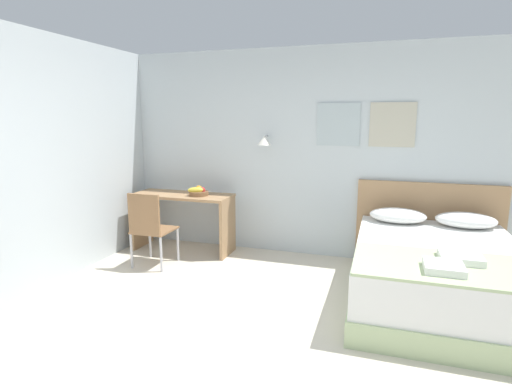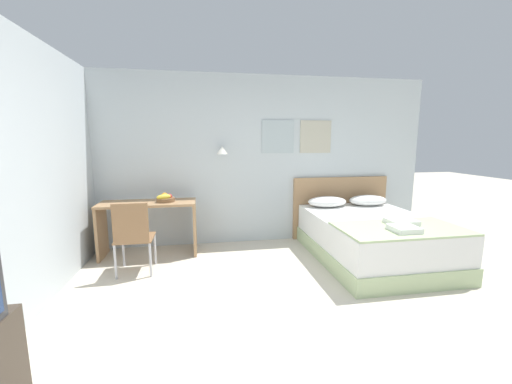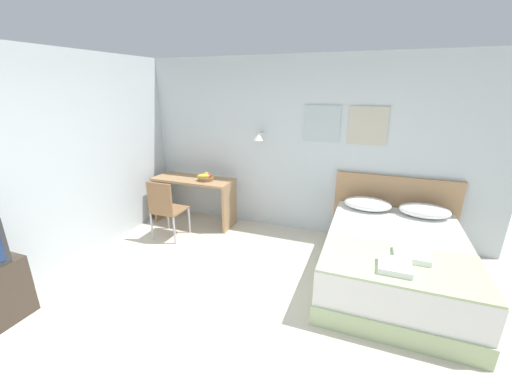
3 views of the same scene
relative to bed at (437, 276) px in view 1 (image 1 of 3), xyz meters
The scene contains 12 objects.
ground_plane 2.06m from the bed, 135.16° to the right, with size 24.00×24.00×0.00m, color beige.
wall_back 2.10m from the bed, 142.27° to the left, with size 5.68×0.31×2.65m.
bed is the anchor object (origin of this frame).
headboard 1.08m from the bed, 90.00° to the left, with size 1.65×0.06×1.03m.
pillow_left 0.94m from the bed, 114.16° to the left, with size 0.62×0.39×0.16m.
pillow_right 0.94m from the bed, 65.84° to the left, with size 0.62×0.39×0.16m.
throw_blanket 0.67m from the bed, 90.00° to the right, with size 1.48×0.82×0.02m.
folded_towel_near_foot 0.58m from the bed, 77.13° to the right, with size 0.33×0.30×0.06m.
folded_towel_mid_bed 0.82m from the bed, 94.57° to the right, with size 0.29×0.29×0.06m.
desk 3.17m from the bed, 166.79° to the left, with size 1.33×0.52×0.78m.
desk_chair 3.17m from the bed, behind, with size 0.44×0.44×0.92m.
fruit_bowl 2.96m from the bed, 166.05° to the left, with size 0.25×0.25×0.12m.
Camera 1 is at (0.89, -2.51, 1.78)m, focal length 28.00 mm.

